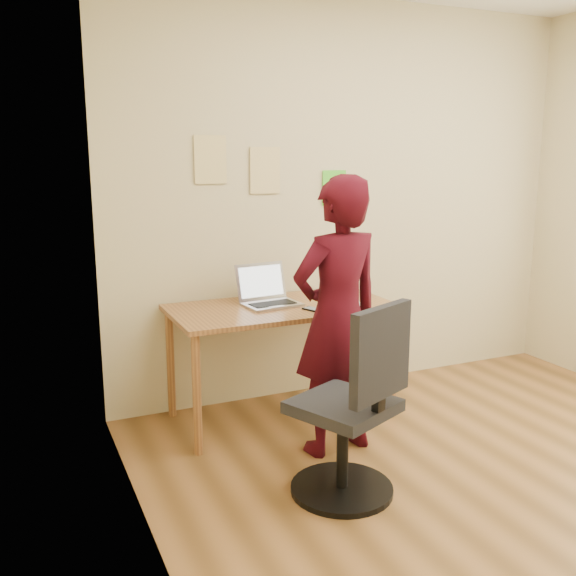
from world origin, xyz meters
name	(u,v)px	position (x,y,z in m)	size (l,w,h in m)	color
room	(537,227)	(0.00, 0.00, 1.35)	(3.58, 3.58, 2.78)	brown
desk	(282,319)	(-0.68, 1.38, 0.65)	(1.40, 0.70, 0.74)	#9F6A36
laptop	(268,296)	(-0.75, 1.46, 0.79)	(0.37, 0.34, 0.25)	#B3B3BA
paper_sheet	(348,304)	(-0.29, 1.24, 0.74)	(0.19, 0.28, 0.00)	white
phone	(313,309)	(-0.56, 1.19, 0.75)	(0.11, 0.15, 0.01)	black
wall_note_left	(210,160)	(-1.02, 1.74, 1.64)	(0.21, 0.00, 0.30)	#E6CF89
wall_note_mid	(265,170)	(-0.64, 1.74, 1.57)	(0.21, 0.00, 0.30)	#E6CF89
wall_note_right	(334,188)	(-0.13, 1.74, 1.44)	(0.18, 0.00, 0.24)	#56DC31
office_chair	(354,416)	(-0.76, 0.32, 0.43)	(0.58, 0.59, 1.00)	black
person	(338,317)	(-0.59, 0.82, 0.79)	(0.57, 0.38, 1.57)	#380710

